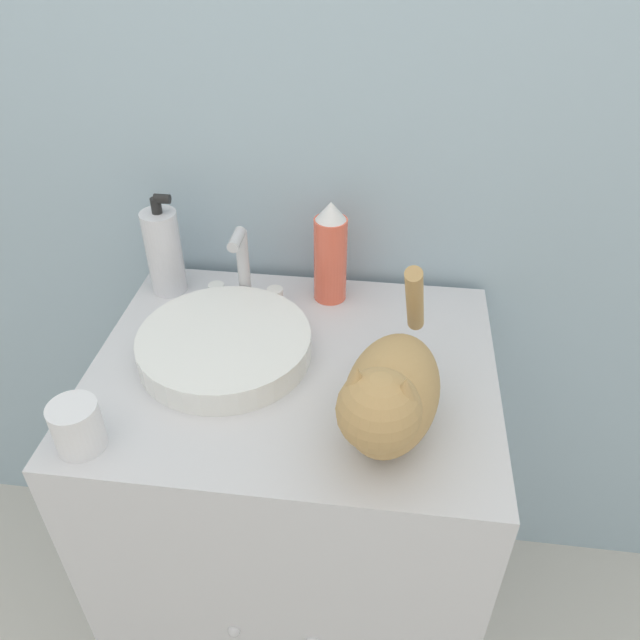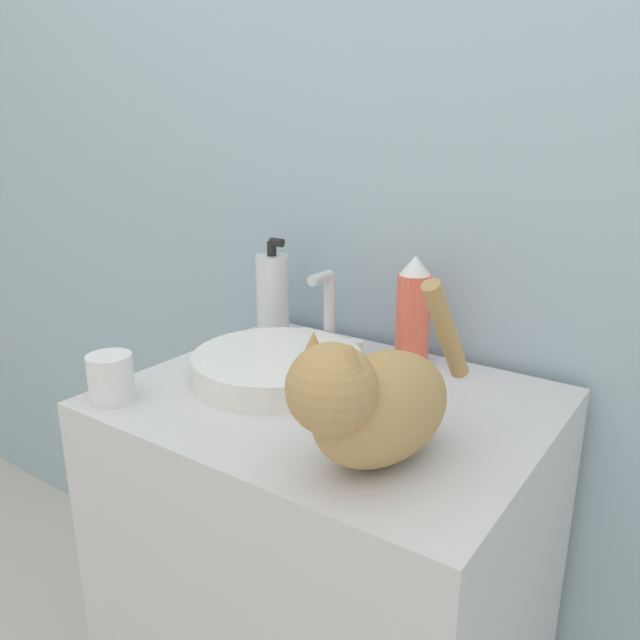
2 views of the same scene
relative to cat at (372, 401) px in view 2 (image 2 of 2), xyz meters
The scene contains 8 objects.
wall_back 0.59m from the cat, 109.29° to the left, with size 6.00×0.05×2.50m.
vanity_cabinet 0.57m from the cat, 137.78° to the left, with size 0.71×0.58×0.87m.
sink_basin 0.34m from the cat, 150.69° to the left, with size 0.31×0.31×0.05m.
faucet 0.44m from the cat, 131.72° to the left, with size 0.15×0.08×0.17m.
cat is the anchor object (origin of this frame).
soap_bottle 0.58m from the cat, 142.07° to the left, with size 0.07×0.07×0.21m.
spray_bottle 0.39m from the cat, 109.08° to the left, with size 0.06×0.06×0.21m.
cup 0.46m from the cat, behind, with size 0.07×0.07×0.08m.
Camera 2 is at (0.54, -0.52, 1.30)m, focal length 35.00 mm.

